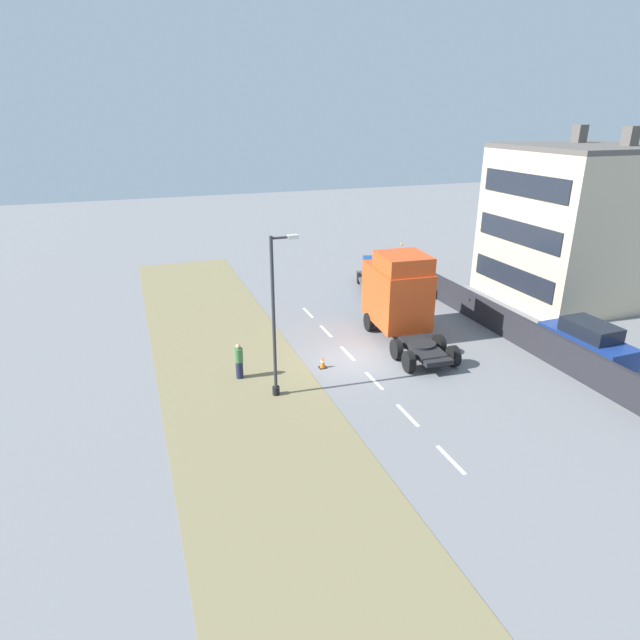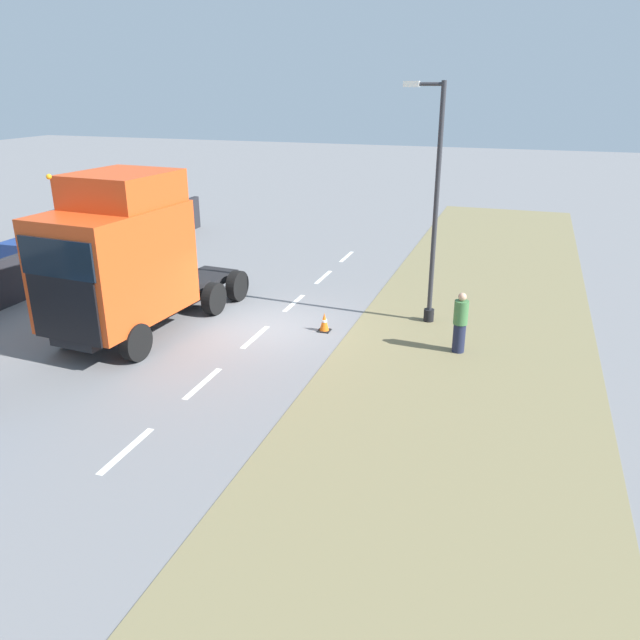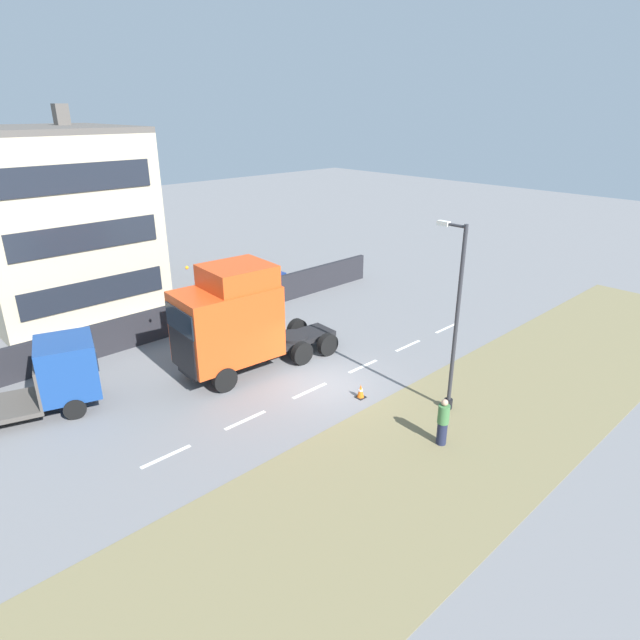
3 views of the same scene
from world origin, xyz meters
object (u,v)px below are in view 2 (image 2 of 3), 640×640
at_px(lorry_cab, 123,259).
at_px(pedestrian, 460,323).
at_px(traffic_cone_lead, 324,322).
at_px(parked_car, 59,240).
at_px(lamp_post, 433,218).

height_order(lorry_cab, pedestrian, lorry_cab).
bearing_deg(lorry_cab, traffic_cone_lead, -151.90).
bearing_deg(parked_car, lorry_cab, 139.87).
distance_m(lorry_cab, parked_car, 9.58).
height_order(lamp_post, pedestrian, lamp_post).
bearing_deg(lorry_cab, pedestrian, -163.50).
distance_m(lorry_cab, traffic_cone_lead, 6.07).
bearing_deg(lamp_post, pedestrian, 120.32).
bearing_deg(pedestrian, parked_car, -13.39).
relative_size(lorry_cab, pedestrian, 4.41).
height_order(parked_car, pedestrian, parked_car).
bearing_deg(lamp_post, traffic_cone_lead, 33.38).
xyz_separation_m(lorry_cab, traffic_cone_lead, (-5.21, -2.30, -2.11)).
bearing_deg(parked_car, pedestrian, 165.31).
height_order(lorry_cab, parked_car, lorry_cab).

